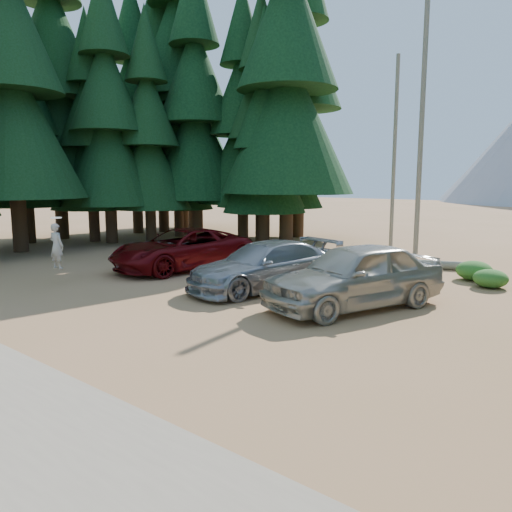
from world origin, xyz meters
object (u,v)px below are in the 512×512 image
object	(u,v)px
log_mid	(355,260)
log_right	(395,262)
log_left	(328,266)
silver_minivan_right	(354,275)
red_pickup	(182,249)
silver_minivan_center	(265,266)
frisbee_player	(57,246)

from	to	relation	value
log_mid	log_right	size ratio (longest dim) A/B	0.52
log_left	log_mid	size ratio (longest dim) A/B	1.64
log_mid	silver_minivan_right	bearing A→B (deg)	-31.53
red_pickup	log_mid	xyz separation A→B (m)	(4.67, 5.82, -0.71)
red_pickup	log_right	size ratio (longest dim) A/B	1.07
silver_minivan_center	log_left	world-z (taller)	silver_minivan_center
red_pickup	log_right	xyz separation A→B (m)	(6.36, 6.12, -0.65)
frisbee_player	silver_minivan_right	bearing A→B (deg)	-171.89
frisbee_player	log_mid	world-z (taller)	frisbee_player
log_mid	red_pickup	bearing A→B (deg)	-98.70
log_left	silver_minivan_center	bearing A→B (deg)	-85.61
silver_minivan_right	log_right	xyz separation A→B (m)	(-2.02, 7.16, -0.75)
silver_minivan_center	frisbee_player	distance (m)	7.32
silver_minivan_right	log_mid	size ratio (longest dim) A/B	1.88
silver_minivan_center	log_left	size ratio (longest dim) A/B	1.14
silver_minivan_right	frisbee_player	bearing A→B (deg)	-139.28
frisbee_player	log_mid	xyz separation A→B (m)	(5.92, 10.50, -1.21)
red_pickup	silver_minivan_right	size ratio (longest dim) A/B	1.09
red_pickup	log_right	world-z (taller)	red_pickup
log_left	log_right	xyz separation A→B (m)	(1.69, 2.52, 0.01)
silver_minivan_center	log_left	distance (m)	4.47
silver_minivan_center	log_right	xyz separation A→B (m)	(1.43, 6.94, -0.61)
log_right	log_left	bearing A→B (deg)	-142.85
frisbee_player	log_left	distance (m)	10.25
silver_minivan_center	log_left	xyz separation A→B (m)	(-0.27, 4.42, -0.62)
red_pickup	log_left	world-z (taller)	red_pickup
log_left	log_right	bearing A→B (deg)	56.98
silver_minivan_center	log_right	world-z (taller)	silver_minivan_center
log_right	silver_minivan_center	bearing A→B (deg)	-120.54
red_pickup	log_right	distance (m)	8.85
silver_minivan_right	log_left	world-z (taller)	silver_minivan_right
frisbee_player	log_right	size ratio (longest dim) A/B	0.32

